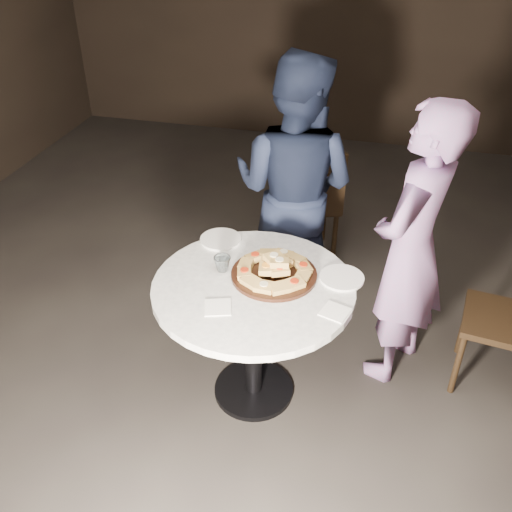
# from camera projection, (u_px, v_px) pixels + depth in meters

# --- Properties ---
(floor) EXTENTS (7.00, 7.00, 0.00)m
(floor) POSITION_uv_depth(u_px,v_px,m) (282.00, 377.00, 3.20)
(floor) COLOR black
(floor) RESTS_ON ground
(table) EXTENTS (1.15, 1.15, 0.73)m
(table) POSITION_uv_depth(u_px,v_px,m) (253.00, 307.00, 2.78)
(table) COLOR black
(table) RESTS_ON ground
(serving_board) EXTENTS (0.54, 0.54, 0.02)m
(serving_board) POSITION_uv_depth(u_px,v_px,m) (274.00, 274.00, 2.75)
(serving_board) COLOR black
(serving_board) RESTS_ON table
(focaccia_pile) EXTENTS (0.36, 0.37, 0.10)m
(focaccia_pile) POSITION_uv_depth(u_px,v_px,m) (275.00, 268.00, 2.73)
(focaccia_pile) COLOR #B18944
(focaccia_pile) RESTS_ON serving_board
(plate_left) EXTENTS (0.26, 0.26, 0.01)m
(plate_left) POSITION_uv_depth(u_px,v_px,m) (221.00, 239.00, 3.02)
(plate_left) COLOR white
(plate_left) RESTS_ON table
(plate_right) EXTENTS (0.26, 0.26, 0.01)m
(plate_right) POSITION_uv_depth(u_px,v_px,m) (342.00, 278.00, 2.74)
(plate_right) COLOR white
(plate_right) RESTS_ON table
(water_glass) EXTENTS (0.10, 0.10, 0.08)m
(water_glass) POSITION_uv_depth(u_px,v_px,m) (222.00, 264.00, 2.78)
(water_glass) COLOR silver
(water_glass) RESTS_ON table
(napkin_near) EXTENTS (0.15, 0.15, 0.01)m
(napkin_near) POSITION_uv_depth(u_px,v_px,m) (218.00, 307.00, 2.56)
(napkin_near) COLOR white
(napkin_near) RESTS_ON table
(napkin_far) EXTENTS (0.15, 0.15, 0.01)m
(napkin_far) POSITION_uv_depth(u_px,v_px,m) (335.00, 312.00, 2.53)
(napkin_far) COLOR white
(napkin_far) RESTS_ON table
(chair_far) EXTENTS (0.53, 0.54, 0.88)m
(chair_far) POSITION_uv_depth(u_px,v_px,m) (310.00, 199.00, 3.87)
(chair_far) COLOR black
(chair_far) RESTS_ON ground
(diner_navy) EXTENTS (0.90, 0.77, 1.61)m
(diner_navy) POSITION_uv_depth(u_px,v_px,m) (294.00, 189.00, 3.35)
(diner_navy) COLOR #141B30
(diner_navy) RESTS_ON ground
(diner_teal) EXTENTS (0.56, 0.67, 1.56)m
(diner_teal) POSITION_uv_depth(u_px,v_px,m) (411.00, 250.00, 2.85)
(diner_teal) COLOR slate
(diner_teal) RESTS_ON ground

